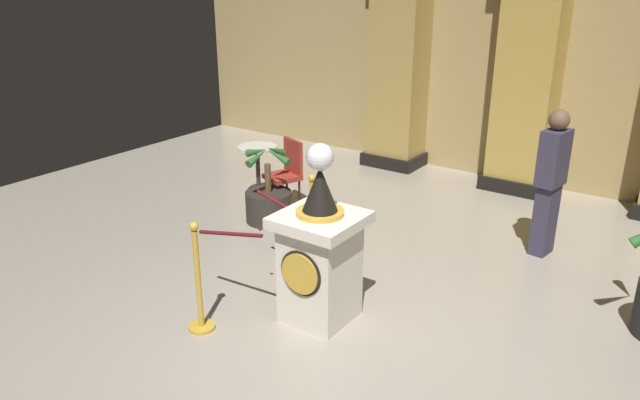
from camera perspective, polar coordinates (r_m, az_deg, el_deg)
ground_plane at (r=5.30m, az=0.54°, el=-13.76°), size 12.54×12.54×0.00m
back_wall at (r=9.31m, az=20.17°, el=13.70°), size 12.54×0.16×4.08m
pedestal_clock at (r=5.39m, az=-0.03°, el=-5.11°), size 0.71×0.71×1.67m
stanchion_near at (r=6.48m, az=-0.75°, el=-3.24°), size 0.24×0.24×1.04m
stanchion_far at (r=5.46m, az=-11.37°, el=-8.61°), size 0.24×0.24×1.04m
velvet_rope at (r=5.76m, az=-5.72°, el=-1.94°), size 0.84×0.87×0.22m
column_left at (r=9.77m, az=7.81°, el=14.47°), size 0.94×0.94×3.92m
column_centre_rear at (r=9.02m, az=19.54°, el=12.97°), size 0.94×0.94×3.92m
potted_palm_left at (r=7.68m, az=-4.89°, el=-0.12°), size 0.70×0.70×1.02m
bystander_guest at (r=7.03m, az=20.98°, el=1.81°), size 0.27×0.39×1.66m
cafe_table at (r=8.35m, az=-5.90°, el=3.22°), size 0.54×0.54×0.77m
cafe_chair_red at (r=7.92m, az=-3.12°, el=2.93°), size 0.52×0.52×0.96m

